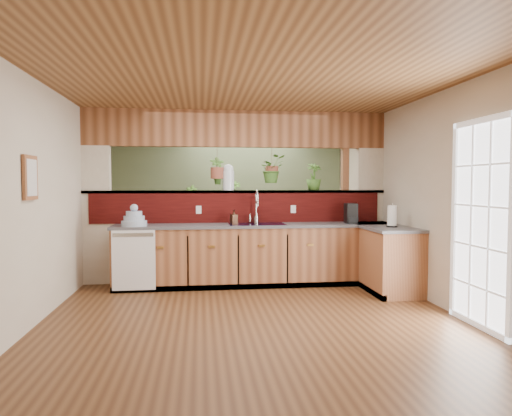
{
  "coord_description": "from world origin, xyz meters",
  "views": [
    {
      "loc": [
        -0.57,
        -5.64,
        1.48
      ],
      "look_at": [
        0.2,
        0.7,
        1.15
      ],
      "focal_mm": 32.0,
      "sensor_mm": 36.0,
      "label": 1
    }
  ],
  "objects": [
    {
      "name": "floor_plant",
      "position": [
        1.16,
        2.61,
        0.41
      ],
      "size": [
        0.95,
        0.9,
        0.83
      ],
      "primitive_type": "imported",
      "rotation": [
        0.0,
        0.0,
        0.43
      ],
      "color": "#3B6824",
      "rests_on": "ground"
    },
    {
      "name": "pass_through_ledge",
      "position": [
        0.0,
        1.35,
        1.37
      ],
      "size": [
        4.6,
        0.21,
        0.04
      ],
      "primitive_type": "cube",
      "color": "brown",
      "rests_on": "ground"
    },
    {
      "name": "paper_towel",
      "position": [
        2.02,
        0.28,
        1.04
      ],
      "size": [
        0.15,
        0.15,
        0.32
      ],
      "color": "black",
      "rests_on": "countertop"
    },
    {
      "name": "wall_left",
      "position": [
        -2.3,
        0.0,
        1.3
      ],
      "size": [
        0.02,
        7.0,
        2.6
      ],
      "primitive_type": "cube",
      "color": "beige",
      "rests_on": "ground"
    },
    {
      "name": "navy_sink",
      "position": [
        0.25,
        0.98,
        0.82
      ],
      "size": [
        0.82,
        0.5,
        0.18
      ],
      "color": "black",
      "rests_on": "countertop"
    },
    {
      "name": "soap_dispenser",
      "position": [
        -0.08,
        1.08,
        1.0
      ],
      "size": [
        0.12,
        0.12,
        0.2
      ],
      "primitive_type": "imported",
      "rotation": [
        0.0,
        0.0,
        0.4
      ],
      "color": "#331E12",
      "rests_on": "countertop"
    },
    {
      "name": "glass_jar",
      "position": [
        -0.15,
        1.35,
        1.59
      ],
      "size": [
        0.18,
        0.18,
        0.4
      ],
      "color": "silver",
      "rests_on": "pass_through_ledge"
    },
    {
      "name": "countertop",
      "position": [
        0.84,
        0.87,
        0.45
      ],
      "size": [
        4.14,
        1.52,
        0.9
      ],
      "color": "brown",
      "rests_on": "ground"
    },
    {
      "name": "shelf_plant_b",
      "position": [
        0.07,
        3.25,
        1.29
      ],
      "size": [
        0.29,
        0.29,
        0.52
      ],
      "primitive_type": "imported",
      "rotation": [
        0.0,
        0.0,
        0.01
      ],
      "color": "#3B6824",
      "rests_on": "shelving_console"
    },
    {
      "name": "faucet",
      "position": [
        0.26,
        1.13,
        1.17
      ],
      "size": [
        0.22,
        0.22,
        0.5
      ],
      "color": "#B7B7B2",
      "rests_on": "countertop"
    },
    {
      "name": "dishwasher",
      "position": [
        -1.48,
        0.66,
        0.46
      ],
      "size": [
        0.58,
        0.03,
        0.82
      ],
      "color": "white",
      "rests_on": "ground"
    },
    {
      "name": "hanging_plant_a",
      "position": [
        -0.32,
        1.35,
        1.83
      ],
      "size": [
        0.24,
        0.2,
        0.55
      ],
      "color": "brown",
      "rests_on": "header_beam"
    },
    {
      "name": "wall_front",
      "position": [
        0.0,
        -3.5,
        1.3
      ],
      "size": [
        4.6,
        0.02,
        2.6
      ],
      "primitive_type": "cube",
      "color": "beige",
      "rests_on": "ground"
    },
    {
      "name": "ledge_plant_right",
      "position": [
        1.19,
        1.35,
        1.6
      ],
      "size": [
        0.26,
        0.26,
        0.42
      ],
      "primitive_type": "imported",
      "rotation": [
        0.0,
        0.0,
        0.11
      ],
      "color": "#3B6824",
      "rests_on": "pass_through_ledge"
    },
    {
      "name": "wall_right",
      "position": [
        2.3,
        0.0,
        1.3
      ],
      "size": [
        0.02,
        7.0,
        2.6
      ],
      "primitive_type": "cube",
      "color": "beige",
      "rests_on": "ground"
    },
    {
      "name": "ceiling",
      "position": [
        0.0,
        0.0,
        2.6
      ],
      "size": [
        4.6,
        7.0,
        0.01
      ],
      "primitive_type": "cube",
      "color": "brown",
      "rests_on": "ground"
    },
    {
      "name": "ground",
      "position": [
        0.0,
        0.0,
        0.0
      ],
      "size": [
        4.6,
        7.0,
        0.01
      ],
      "primitive_type": "cube",
      "color": "#533119",
      "rests_on": "ground"
    },
    {
      "name": "shelf_plant_a",
      "position": [
        -0.74,
        3.25,
        1.25
      ],
      "size": [
        0.27,
        0.23,
        0.44
      ],
      "primitive_type": "imported",
      "rotation": [
        0.0,
        0.0,
        -0.36
      ],
      "color": "#3B6824",
      "rests_on": "shelving_console"
    },
    {
      "name": "coffee_maker",
      "position": [
        1.67,
        0.94,
        1.04
      ],
      "size": [
        0.16,
        0.27,
        0.3
      ],
      "rotation": [
        0.0,
        0.0,
        -0.1
      ],
      "color": "black",
      "rests_on": "countertop"
    },
    {
      "name": "header_beam",
      "position": [
        0.0,
        1.35,
        2.33
      ],
      "size": [
        4.6,
        0.15,
        0.55
      ],
      "primitive_type": "cube",
      "color": "brown",
      "rests_on": "ground"
    },
    {
      "name": "french_door",
      "position": [
        2.27,
        -1.3,
        1.05
      ],
      "size": [
        0.06,
        1.02,
        2.16
      ],
      "primitive_type": "cube",
      "color": "white",
      "rests_on": "ground"
    },
    {
      "name": "pass_through_partition",
      "position": [
        0.03,
        1.35,
        1.19
      ],
      "size": [
        4.6,
        0.21,
        2.6
      ],
      "color": "beige",
      "rests_on": "ground"
    },
    {
      "name": "hanging_plant_b",
      "position": [
        0.53,
        1.35,
        1.91
      ],
      "size": [
        0.47,
        0.43,
        0.56
      ],
      "color": "brown",
      "rests_on": "header_beam"
    },
    {
      "name": "sage_backwall",
      "position": [
        0.0,
        3.48,
        1.3
      ],
      "size": [
        4.55,
        0.02,
        2.55
      ],
      "primitive_type": "cube",
      "color": "#526343",
      "rests_on": "ground"
    },
    {
      "name": "wall_back",
      "position": [
        0.0,
        3.5,
        1.3
      ],
      "size": [
        4.6,
        0.02,
        2.6
      ],
      "primitive_type": "cube",
      "color": "beige",
      "rests_on": "ground"
    },
    {
      "name": "shelving_console",
      "position": [
        -0.26,
        3.25,
        0.5
      ],
      "size": [
        1.65,
        0.95,
        1.07
      ],
      "primitive_type": "cube",
      "rotation": [
        0.0,
        0.0,
        -0.35
      ],
      "color": "black",
      "rests_on": "ground"
    },
    {
      "name": "dish_stack",
      "position": [
        -1.49,
        0.85,
        1.0
      ],
      "size": [
        0.35,
        0.35,
        0.31
      ],
      "color": "#99ACC6",
      "rests_on": "countertop"
    },
    {
      "name": "framed_print",
      "position": [
        -2.27,
        -0.8,
        1.55
      ],
      "size": [
        0.04,
        0.35,
        0.45
      ],
      "color": "brown",
      "rests_on": "wall_left"
    }
  ]
}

